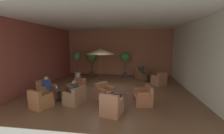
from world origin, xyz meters
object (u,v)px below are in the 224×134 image
cafe_table_mid_center (148,75)px  patron_by_window (74,89)px  patron_with_friend (46,83)px  patron_blue_shirt (141,69)px  armchair_front_left_west (40,101)px  potted_tree_left_corner (77,61)px  cafe_table_front_right (121,95)px  iced_drink_cup (57,87)px  armchair_front_left_north (75,98)px  cafe_table_front_left (59,91)px  armchair_front_left_south (46,91)px  potted_tree_mid_right (91,58)px  armchair_front_right_north (143,98)px  patio_umbrella_tall_red (100,51)px  armchair_mid_center_east (141,74)px  armchair_front_left_east (76,89)px  armchair_front_right_south (112,107)px  armchair_mid_center_north (159,80)px  potted_tree_mid_left (125,59)px  armchair_front_right_east (105,93)px

cafe_table_mid_center → patron_by_window: size_ratio=1.02×
patron_with_friend → patron_blue_shirt: bearing=44.7°
armchair_front_left_west → potted_tree_left_corner: size_ratio=0.46×
cafe_table_front_right → iced_drink_cup: bearing=176.8°
armchair_front_left_north → cafe_table_front_left: bearing=159.2°
armchair_front_left_south → armchair_front_left_west: 1.50m
armchair_front_left_north → potted_tree_mid_right: bearing=99.3°
armchair_front_right_north → patron_blue_shirt: (0.16, 5.42, 0.41)m
armchair_front_left_north → patio_umbrella_tall_red: bearing=88.8°
cafe_table_mid_center → armchair_mid_center_east: size_ratio=0.70×
potted_tree_mid_right → patron_blue_shirt: potted_tree_mid_right is taller
armchair_mid_center_east → patio_umbrella_tall_red: patio_umbrella_tall_red is taller
armchair_front_left_east → armchair_front_left_south: (-1.46, -0.46, -0.01)m
patron_blue_shirt → patron_by_window: bearing=-119.5°
armchair_front_right_south → armchair_mid_center_north: bearing=61.5°
armchair_front_left_west → cafe_table_mid_center: 7.36m
armchair_mid_center_east → iced_drink_cup: 6.98m
armchair_front_right_south → patron_blue_shirt: patron_blue_shirt is taller
patron_with_friend → patron_by_window: bearing=-22.7°
armchair_front_left_east → potted_tree_mid_right: (-0.63, 5.30, 1.20)m
armchair_front_left_north → patron_blue_shirt: size_ratio=1.51×
cafe_table_front_left → armchair_mid_center_east: armchair_mid_center_east is taller
armchair_front_left_south → armchair_front_right_south: (3.69, -1.61, 0.01)m
armchair_front_left_north → armchair_front_right_north: armchair_front_right_north is taller
armchair_front_left_west → potted_tree_mid_right: (0.25, 7.15, 1.21)m
patron_with_friend → armchair_front_right_south: bearing=-23.5°
potted_tree_mid_right → iced_drink_cup: (-0.01, -6.18, -0.86)m
patio_umbrella_tall_red → armchair_front_left_west: bearing=-104.5°
patron_by_window → patron_with_friend: size_ratio=1.05×
armchair_mid_center_east → potted_tree_mid_left: (-1.32, 0.30, 1.22)m
patio_umbrella_tall_red → potted_tree_left_corner: bearing=169.4°
armchair_front_right_south → cafe_table_front_right: bearing=75.7°
armchair_front_left_east → armchair_front_left_west: (-0.88, -1.85, -0.01)m
potted_tree_mid_right → potted_tree_left_corner: bearing=-124.3°
potted_tree_mid_left → armchair_front_left_north: bearing=-107.2°
armchair_front_left_west → potted_tree_mid_right: bearing=88.0°
iced_drink_cup → patron_with_friend: bearing=152.4°
potted_tree_left_corner → cafe_table_mid_center: bearing=-5.2°
patio_umbrella_tall_red → potted_tree_mid_right: bearing=126.2°
patio_umbrella_tall_red → patron_with_friend: size_ratio=3.65×
armchair_front_right_north → patio_umbrella_tall_red: bearing=123.1°
armchair_front_left_south → cafe_table_mid_center: size_ratio=1.40×
armchair_front_left_west → patio_umbrella_tall_red: bearing=75.5°
cafe_table_mid_center → patron_by_window: (-3.72, -4.79, 0.26)m
cafe_table_mid_center → potted_tree_mid_left: bearing=142.7°
armchair_front_right_south → armchair_mid_center_east: bearing=78.0°
armchair_front_left_west → armchair_front_right_south: (3.12, -0.22, 0.02)m
armchair_front_right_east → iced_drink_cup: (-2.30, -0.43, 0.35)m
cafe_table_front_left → cafe_table_mid_center: same height
armchair_front_right_east → armchair_front_right_south: (0.58, -1.62, 0.02)m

